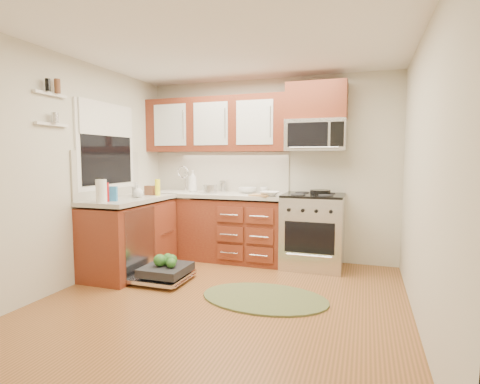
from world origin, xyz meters
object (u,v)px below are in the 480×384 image
(cutting_board, at_px, (260,195))
(paper_towel_roll, at_px, (101,191))
(bowl_a, at_px, (269,194))
(bowl_b, at_px, (248,190))
(dishwasher, at_px, (163,273))
(stock_pot, at_px, (210,189))
(upper_cabinets, at_px, (216,125))
(microwave, at_px, (316,135))
(cup, at_px, (264,190))
(skillet, at_px, (320,192))
(range, at_px, (313,231))
(sink, at_px, (178,200))
(rug, at_px, (264,298))

(cutting_board, height_order, paper_towel_roll, paper_towel_roll)
(bowl_a, bearing_deg, bowl_b, 142.15)
(dishwasher, xyz_separation_m, stock_pot, (0.13, 1.05, 0.88))
(upper_cabinets, xyz_separation_m, microwave, (1.41, -0.02, -0.18))
(cup, bearing_deg, paper_towel_roll, -129.60)
(upper_cabinets, relative_size, paper_towel_roll, 8.08)
(dishwasher, relative_size, bowl_b, 2.84)
(upper_cabinets, distance_m, skillet, 1.73)
(skillet, xyz_separation_m, stock_pot, (-1.48, -0.16, 0.01))
(upper_cabinets, height_order, bowl_b, upper_cabinets)
(stock_pot, relative_size, paper_towel_roll, 0.78)
(bowl_a, bearing_deg, range, 18.63)
(cutting_board, distance_m, cup, 0.44)
(dishwasher, xyz_separation_m, bowl_b, (0.62, 1.25, 0.86))
(range, bearing_deg, bowl_b, 172.46)
(sink, distance_m, bowl_a, 1.41)
(rug, distance_m, cup, 1.82)
(rug, xyz_separation_m, bowl_a, (-0.23, 1.10, 0.94))
(paper_towel_roll, height_order, cup, paper_towel_roll)
(dishwasher, bearing_deg, sink, 109.20)
(cutting_board, bearing_deg, sink, 171.16)
(cup, bearing_deg, rug, -74.68)
(dishwasher, height_order, rug, dishwasher)
(sink, height_order, stock_pot, stock_pot)
(upper_cabinets, bearing_deg, rug, -52.23)
(dishwasher, xyz_separation_m, cup, (0.83, 1.35, 0.87))
(microwave, xyz_separation_m, sink, (-1.93, -0.13, -0.90))
(cutting_board, bearing_deg, paper_towel_roll, -139.45)
(skillet, xyz_separation_m, cutting_board, (-0.72, -0.30, -0.04))
(sink, xyz_separation_m, skillet, (2.00, 0.10, 0.17))
(rug, height_order, paper_towel_roll, paper_towel_roll)
(skillet, bearing_deg, sink, -177.23)
(cutting_board, bearing_deg, stock_pot, 170.07)
(range, xyz_separation_m, skillet, (0.07, 0.09, 0.50))
(dishwasher, bearing_deg, upper_cabinets, 83.96)
(cutting_board, height_order, bowl_a, bowl_a)
(rug, relative_size, cutting_board, 4.88)
(microwave, bearing_deg, bowl_b, 179.87)
(upper_cabinets, height_order, skillet, upper_cabinets)
(bowl_b, bearing_deg, stock_pot, -157.69)
(cutting_board, xyz_separation_m, paper_towel_roll, (-1.45, -1.24, 0.12))
(stock_pot, height_order, bowl_a, stock_pot)
(rug, height_order, cup, cup)
(sink, bearing_deg, rug, -37.93)
(paper_towel_roll, relative_size, cup, 2.34)
(paper_towel_roll, bearing_deg, sink, 83.50)
(sink, distance_m, bowl_b, 1.03)
(upper_cabinets, relative_size, dishwasher, 2.93)
(sink, xyz_separation_m, cup, (1.22, 0.23, 0.17))
(upper_cabinets, bearing_deg, cutting_board, -25.03)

